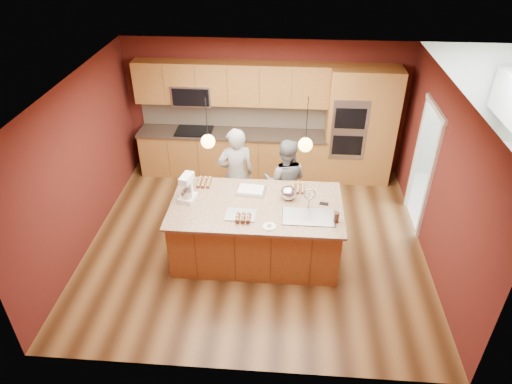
# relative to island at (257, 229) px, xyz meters

# --- Properties ---
(floor) EXTENTS (5.50, 5.50, 0.00)m
(floor) POSITION_rel_island_xyz_m (-0.05, 0.31, -0.49)
(floor) COLOR #442813
(floor) RESTS_ON ground
(ceiling) EXTENTS (5.50, 5.50, 0.00)m
(ceiling) POSITION_rel_island_xyz_m (-0.05, 0.31, 2.21)
(ceiling) COLOR white
(ceiling) RESTS_ON ground
(wall_back) EXTENTS (5.50, 0.00, 5.50)m
(wall_back) POSITION_rel_island_xyz_m (-0.05, 2.81, 0.86)
(wall_back) COLOR #531A15
(wall_back) RESTS_ON ground
(wall_front) EXTENTS (5.50, 0.00, 5.50)m
(wall_front) POSITION_rel_island_xyz_m (-0.05, -2.19, 0.86)
(wall_front) COLOR #531A15
(wall_front) RESTS_ON ground
(wall_left) EXTENTS (0.00, 5.00, 5.00)m
(wall_left) POSITION_rel_island_xyz_m (-2.80, 0.31, 0.86)
(wall_left) COLOR #531A15
(wall_left) RESTS_ON ground
(wall_right) EXTENTS (0.00, 5.00, 5.00)m
(wall_right) POSITION_rel_island_xyz_m (2.70, 0.31, 0.86)
(wall_right) COLOR #531A15
(wall_right) RESTS_ON ground
(cabinet_run) EXTENTS (3.74, 0.64, 2.30)m
(cabinet_run) POSITION_rel_island_xyz_m (-0.73, 2.56, 0.49)
(cabinet_run) COLOR #956422
(cabinet_run) RESTS_ON floor
(oven_column) EXTENTS (1.30, 0.62, 2.30)m
(oven_column) POSITION_rel_island_xyz_m (1.80, 2.51, 0.66)
(oven_column) COLOR #956422
(oven_column) RESTS_ON floor
(doorway_trim) EXTENTS (0.08, 1.11, 2.20)m
(doorway_trim) POSITION_rel_island_xyz_m (2.68, 1.11, 0.56)
(doorway_trim) COLOR silver
(doorway_trim) RESTS_ON wall_right
(pendant_left) EXTENTS (0.20, 0.20, 0.80)m
(pendant_left) POSITION_rel_island_xyz_m (-0.70, 0.00, 1.51)
(pendant_left) COLOR black
(pendant_left) RESTS_ON ceiling
(pendant_right) EXTENTS (0.20, 0.20, 0.80)m
(pendant_right) POSITION_rel_island_xyz_m (0.66, 0.00, 1.51)
(pendant_right) COLOR black
(pendant_right) RESTS_ON ceiling
(island) EXTENTS (2.61, 1.46, 1.34)m
(island) POSITION_rel_island_xyz_m (0.00, 0.00, 0.00)
(island) COLOR #956422
(island) RESTS_ON floor
(person_left) EXTENTS (0.73, 0.59, 1.74)m
(person_left) POSITION_rel_island_xyz_m (-0.44, 0.98, 0.38)
(person_left) COLOR black
(person_left) RESTS_ON floor
(person_right) EXTENTS (0.80, 0.65, 1.56)m
(person_right) POSITION_rel_island_xyz_m (0.41, 0.98, 0.29)
(person_right) COLOR slate
(person_right) RESTS_ON floor
(stand_mixer) EXTENTS (0.27, 0.34, 0.42)m
(stand_mixer) POSITION_rel_island_xyz_m (-1.07, 0.08, 0.65)
(stand_mixer) COLOR white
(stand_mixer) RESTS_ON island
(sheet_cake) EXTENTS (0.49, 0.38, 0.05)m
(sheet_cake) POSITION_rel_island_xyz_m (-0.13, 0.36, 0.49)
(sheet_cake) COLOR silver
(sheet_cake) RESTS_ON island
(cooling_rack) EXTENTS (0.45, 0.33, 0.02)m
(cooling_rack) POSITION_rel_island_xyz_m (-0.22, -0.29, 0.48)
(cooling_rack) COLOR #AAACB2
(cooling_rack) RESTS_ON island
(mixing_bowl) EXTENTS (0.25, 0.25, 0.21)m
(mixing_bowl) POSITION_rel_island_xyz_m (0.46, 0.21, 0.57)
(mixing_bowl) COLOR silver
(mixing_bowl) RESTS_ON island
(plate) EXTENTS (0.19, 0.19, 0.01)m
(plate) POSITION_rel_island_xyz_m (0.21, -0.54, 0.48)
(plate) COLOR white
(plate) RESTS_ON island
(tumbler) EXTENTS (0.08, 0.08, 0.16)m
(tumbler) POSITION_rel_island_xyz_m (1.16, -0.34, 0.55)
(tumbler) COLOR #3C2015
(tumbler) RESTS_ON island
(phone) EXTENTS (0.15, 0.09, 0.01)m
(phone) POSITION_rel_island_xyz_m (1.01, 0.10, 0.48)
(phone) COLOR black
(phone) RESTS_ON island
(cupcakes_left) EXTENTS (0.23, 0.31, 0.07)m
(cupcakes_left) POSITION_rel_island_xyz_m (-0.90, 0.53, 0.50)
(cupcakes_left) COLOR tan
(cupcakes_left) RESTS_ON island
(cupcakes_rack) EXTENTS (0.24, 0.24, 0.07)m
(cupcakes_rack) POSITION_rel_island_xyz_m (-0.18, -0.40, 0.52)
(cupcakes_rack) COLOR tan
(cupcakes_rack) RESTS_ON island
(cupcakes_right) EXTENTS (0.23, 0.31, 0.07)m
(cupcakes_right) POSITION_rel_island_xyz_m (0.61, 0.47, 0.50)
(cupcakes_right) COLOR tan
(cupcakes_right) RESTS_ON island
(washer) EXTENTS (0.79, 0.81, 1.03)m
(washer) POSITION_rel_island_xyz_m (4.15, 1.10, 0.02)
(washer) COLOR white
(washer) RESTS_ON floor
(dryer) EXTENTS (0.84, 0.85, 1.08)m
(dryer) POSITION_rel_island_xyz_m (4.17, 1.93, 0.05)
(dryer) COLOR white
(dryer) RESTS_ON floor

